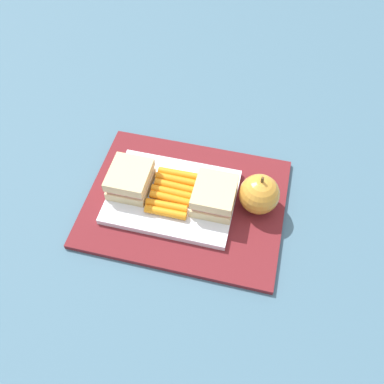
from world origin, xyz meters
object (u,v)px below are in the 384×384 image
(apple, at_px, (259,194))
(carrot_sticks_bundle, at_px, (172,192))
(food_tray, at_px, (172,196))
(sandwich_half_right, at_px, (214,196))
(sandwich_half_left, at_px, (130,179))

(apple, bearing_deg, carrot_sticks_bundle, -172.48)
(food_tray, distance_m, sandwich_half_right, 0.08)
(food_tray, height_order, sandwich_half_left, sandwich_half_left)
(food_tray, bearing_deg, sandwich_half_left, 180.00)
(sandwich_half_right, relative_size, apple, 0.96)
(carrot_sticks_bundle, relative_size, apple, 1.24)
(food_tray, distance_m, carrot_sticks_bundle, 0.01)
(carrot_sticks_bundle, bearing_deg, apple, 7.52)
(sandwich_half_right, height_order, apple, apple)
(food_tray, relative_size, carrot_sticks_bundle, 2.23)
(sandwich_half_right, distance_m, carrot_sticks_bundle, 0.08)
(sandwich_half_left, relative_size, apple, 0.96)
(food_tray, distance_m, sandwich_half_left, 0.08)
(sandwich_half_left, bearing_deg, apple, 5.02)
(sandwich_half_left, height_order, sandwich_half_right, same)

